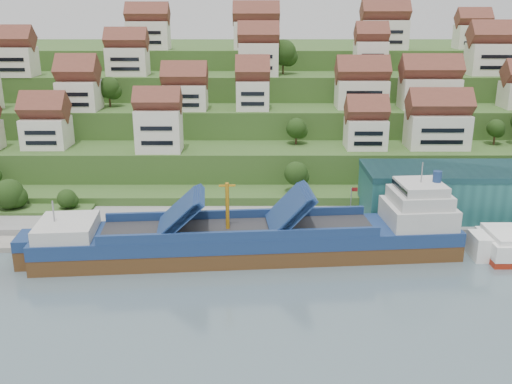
{
  "coord_description": "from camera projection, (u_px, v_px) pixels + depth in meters",
  "views": [
    {
      "loc": [
        -0.79,
        -95.37,
        43.37
      ],
      "look_at": [
        -0.55,
        14.0,
        8.0
      ],
      "focal_mm": 40.0,
      "sensor_mm": 36.0,
      "label": 1
    }
  ],
  "objects": [
    {
      "name": "ground",
      "position": [
        259.0,
        257.0,
        104.09
      ],
      "size": [
        300.0,
        300.0,
        0.0
      ],
      "primitive_type": "plane",
      "color": "slate",
      "rests_on": "ground"
    },
    {
      "name": "quay",
      "position": [
        355.0,
        222.0,
        118.07
      ],
      "size": [
        180.0,
        14.0,
        2.2
      ],
      "primitive_type": "cube",
      "color": "gray",
      "rests_on": "ground"
    },
    {
      "name": "hillside",
      "position": [
        257.0,
        106.0,
        199.34
      ],
      "size": [
        260.0,
        128.0,
        31.0
      ],
      "color": "#2D4C1E",
      "rests_on": "ground"
    },
    {
      "name": "hillside_village",
      "position": [
        276.0,
        81.0,
        154.31
      ],
      "size": [
        159.24,
        61.99,
        28.82
      ],
      "color": "white",
      "rests_on": "ground"
    },
    {
      "name": "hillside_trees",
      "position": [
        223.0,
        116.0,
        142.62
      ],
      "size": [
        141.81,
        62.62,
        32.14
      ],
      "color": "#234216",
      "rests_on": "ground"
    },
    {
      "name": "warehouse",
      "position": [
        509.0,
        191.0,
        118.16
      ],
      "size": [
        60.0,
        15.0,
        10.0
      ],
      "primitive_type": "cube",
      "color": "#235F5E",
      "rests_on": "quay"
    },
    {
      "name": "flagpole",
      "position": [
        351.0,
        204.0,
        111.52
      ],
      "size": [
        1.28,
        0.16,
        8.0
      ],
      "color": "gray",
      "rests_on": "quay"
    },
    {
      "name": "cargo_ship",
      "position": [
        261.0,
        239.0,
        103.76
      ],
      "size": [
        76.73,
        18.05,
        16.83
      ],
      "rotation": [
        0.0,
        0.0,
        0.08
      ],
      "color": "#523319",
      "rests_on": "ground"
    }
  ]
}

